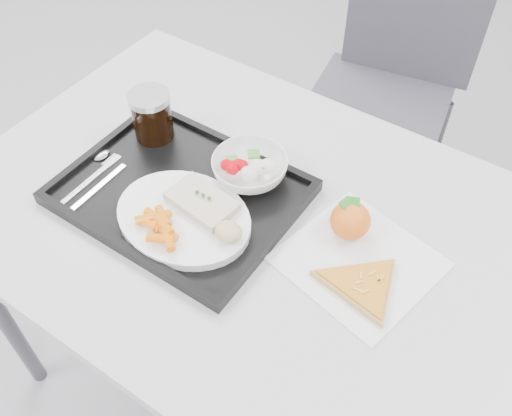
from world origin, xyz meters
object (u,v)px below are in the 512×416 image
at_px(dinner_plate, 184,218).
at_px(tangerine, 350,220).
at_px(table, 256,238).
at_px(cola_glass, 152,115).
at_px(salad_bowl, 250,168).
at_px(tray, 180,193).
at_px(chair, 392,72).
at_px(pizza_slice, 362,285).

relative_size(dinner_plate, tangerine, 3.49).
bearing_deg(tangerine, table, -158.77).
relative_size(cola_glass, tangerine, 1.40).
height_order(dinner_plate, salad_bowl, salad_bowl).
xyz_separation_m(tray, tangerine, (0.32, 0.11, 0.03)).
bearing_deg(tangerine, dinner_plate, -148.74).
relative_size(chair, cola_glass, 8.61).
relative_size(tangerine, pizza_slice, 0.33).
xyz_separation_m(dinner_plate, tangerine, (0.27, 0.16, 0.01)).
distance_m(tangerine, pizza_slice, 0.13).
height_order(tray, cola_glass, cola_glass).
xyz_separation_m(chair, dinner_plate, (-0.02, -0.97, 0.24)).
height_order(dinner_plate, cola_glass, cola_glass).
bearing_deg(cola_glass, salad_bowl, 2.59).
xyz_separation_m(tray, pizza_slice, (0.40, 0.01, 0.00)).
bearing_deg(tangerine, chair, 107.05).
bearing_deg(table, tangerine, 21.23).
height_order(table, salad_bowl, salad_bowl).
relative_size(chair, dinner_plate, 3.44).
height_order(tray, dinner_plate, dinner_plate).
height_order(salad_bowl, tangerine, tangerine).
bearing_deg(dinner_plate, tray, 135.06).
height_order(table, dinner_plate, dinner_plate).
bearing_deg(cola_glass, dinner_plate, -36.96).
relative_size(dinner_plate, pizza_slice, 1.15).
relative_size(chair, tangerine, 12.02).
bearing_deg(cola_glass, pizza_slice, -9.52).
bearing_deg(salad_bowl, tangerine, -1.19).
xyz_separation_m(table, cola_glass, (-0.30, 0.06, 0.14)).
xyz_separation_m(tangerine, pizza_slice, (0.08, -0.10, -0.02)).
distance_m(chair, tray, 0.95).
height_order(tray, tangerine, tangerine).
distance_m(table, tray, 0.18).
bearing_deg(tray, chair, 85.53).
height_order(table, chair, chair).
relative_size(chair, tray, 2.07).
distance_m(cola_glass, pizza_slice, 0.56).
distance_m(tray, pizza_slice, 0.40).
bearing_deg(salad_bowl, pizza_slice, -18.56).
relative_size(dinner_plate, salad_bowl, 1.78).
xyz_separation_m(salad_bowl, tangerine, (0.23, -0.00, -0.00)).
relative_size(tray, pizza_slice, 1.92).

